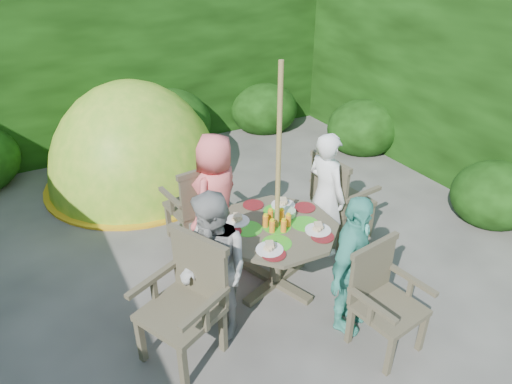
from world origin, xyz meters
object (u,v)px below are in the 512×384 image
parasol_pole (278,187)px  garden_chair_front (383,297)px  child_right (326,195)px  garden_chair_back (197,203)px  child_back (217,197)px  garden_chair_right (338,197)px  dome_tent (139,182)px  patio_table (277,236)px  child_front (351,266)px  garden_chair_left (187,299)px  child_left (214,268)px

parasol_pole → garden_chair_front: size_ratio=2.48×
garden_chair_front → child_right: size_ratio=0.65×
garden_chair_back → child_back: child_back is taller
parasol_pole → garden_chair_right: bearing=20.6°
garden_chair_back → dome_tent: (-0.19, 1.75, -0.50)m
patio_table → child_front: size_ratio=1.16×
parasol_pole → garden_chair_back: (-0.39, 1.03, -0.60)m
child_right → child_back: size_ratio=0.99×
garden_chair_right → garden_chair_back: bearing=59.2°
garden_chair_right → child_back: child_back is taller
child_front → garden_chair_left: bearing=131.9°
patio_table → parasol_pole: size_ratio=0.68×
parasol_pole → garden_chair_back: bearing=110.5°
patio_table → child_right: 0.80m
patio_table → garden_chair_back: (-0.39, 1.03, -0.07)m
garden_chair_right → child_back: size_ratio=0.71×
child_right → child_left: child_right is taller
child_left → patio_table: bearing=97.0°
patio_table → child_right: bearing=19.5°
garden_chair_right → dome_tent: bearing=27.6°
parasol_pole → garden_chair_right: 1.24m
child_front → dome_tent: bearing=72.4°
patio_table → dome_tent: bearing=101.9°
garden_chair_left → garden_chair_front: bearing=38.9°
garden_chair_front → child_right: child_right is taller
patio_table → child_left: (-0.76, -0.27, 0.10)m
patio_table → parasol_pole: bearing=-147.6°
parasol_pole → child_right: (0.75, 0.27, -0.42)m
garden_chair_left → child_front: child_front is taller
child_right → dome_tent: size_ratio=0.47×
garden_chair_left → child_back: (0.76, 1.11, 0.15)m
dome_tent → child_right: bearing=-77.9°
parasol_pole → dome_tent: (-0.58, 2.78, -1.10)m
patio_table → dome_tent: size_ratio=0.52×
child_left → dome_tent: 3.12m
garden_chair_left → dome_tent: bearing=146.3°
patio_table → dome_tent: 2.89m
child_left → garden_chair_right: bearing=97.6°
patio_table → garden_chair_right: garden_chair_right is taller
patio_table → dome_tent: dome_tent is taller
patio_table → garden_chair_front: (0.38, -1.04, -0.10)m
child_right → dome_tent: 2.92m
patio_table → garden_chair_right: (1.02, 0.38, -0.05)m
child_front → patio_table: bearing=78.2°
garden_chair_right → child_front: (-0.76, -1.14, 0.12)m
parasol_pole → child_front: (0.27, -0.75, -0.45)m
garden_chair_right → garden_chair_front: garden_chair_right is taller
child_back → dome_tent: bearing=-113.8°
garden_chair_back → child_front: (0.65, -1.78, 0.14)m
garden_chair_front → garden_chair_right: bearing=57.7°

